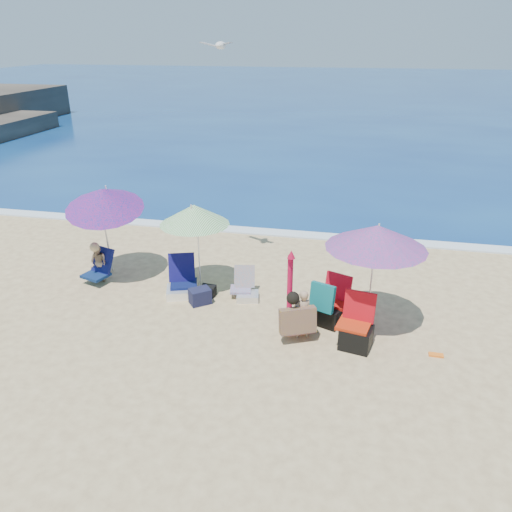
% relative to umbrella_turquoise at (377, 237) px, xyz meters
% --- Properties ---
extents(ground, '(120.00, 120.00, 0.00)m').
position_rel_umbrella_turquoise_xyz_m(ground, '(-1.94, -0.65, -1.82)').
color(ground, '#D8BC84').
rests_on(ground, ground).
extents(sea, '(120.00, 80.00, 0.12)m').
position_rel_umbrella_turquoise_xyz_m(sea, '(-1.94, 44.35, -1.87)').
color(sea, navy).
rests_on(sea, ground).
extents(foam, '(120.00, 0.50, 0.04)m').
position_rel_umbrella_turquoise_xyz_m(foam, '(-1.94, 4.45, -1.80)').
color(foam, white).
rests_on(foam, ground).
extents(umbrella_turquoise, '(1.89, 1.89, 2.07)m').
position_rel_umbrella_turquoise_xyz_m(umbrella_turquoise, '(0.00, 0.00, 0.00)').
color(umbrella_turquoise, white).
rests_on(umbrella_turquoise, ground).
extents(umbrella_striped, '(1.72, 1.72, 1.93)m').
position_rel_umbrella_turquoise_xyz_m(umbrella_striped, '(-3.64, 0.83, -0.13)').
color(umbrella_striped, white).
rests_on(umbrella_striped, ground).
extents(umbrella_blue, '(2.15, 2.19, 2.28)m').
position_rel_umbrella_turquoise_xyz_m(umbrella_blue, '(-5.67, 0.90, 0.05)').
color(umbrella_blue, silver).
rests_on(umbrella_blue, ground).
extents(furled_umbrella, '(0.17, 0.21, 1.42)m').
position_rel_umbrella_turquoise_xyz_m(furled_umbrella, '(-1.52, 0.08, -1.04)').
color(furled_umbrella, '#BF0D36').
rests_on(furled_umbrella, ground).
extents(chair_navy, '(0.75, 0.91, 0.79)m').
position_rel_umbrella_turquoise_xyz_m(chair_navy, '(-3.90, 0.53, -1.61)').
color(chair_navy, '#0B1442').
rests_on(chair_navy, ground).
extents(chair_rainbow, '(0.68, 0.68, 0.62)m').
position_rel_umbrella_turquoise_xyz_m(chair_rainbow, '(-2.53, 0.65, -1.65)').
color(chair_rainbow, '#C2444F').
rests_on(chair_rainbow, ground).
extents(camp_chair_left, '(0.69, 0.66, 0.96)m').
position_rel_umbrella_turquoise_xyz_m(camp_chair_left, '(-0.22, -0.72, -1.53)').
color(camp_chair_left, '#B92A0D').
rests_on(camp_chair_left, ground).
extents(camp_chair_right, '(0.97, 0.97, 0.96)m').
position_rel_umbrella_turquoise_xyz_m(camp_chair_right, '(-0.75, -0.07, -1.47)').
color(camp_chair_right, '#A7120B').
rests_on(camp_chair_right, ground).
extents(person_center, '(0.70, 0.76, 0.96)m').
position_rel_umbrella_turquoise_xyz_m(person_center, '(-1.22, -0.69, -1.36)').
color(person_center, tan).
rests_on(person_center, ground).
extents(person_left, '(0.69, 0.75, 0.95)m').
position_rel_umbrella_turquoise_xyz_m(person_left, '(-5.89, 0.72, -1.39)').
color(person_left, tan).
rests_on(person_left, ground).
extents(bag_navy_a, '(0.51, 0.49, 0.32)m').
position_rel_umbrella_turquoise_xyz_m(bag_navy_a, '(-3.38, 0.19, -1.66)').
color(bag_navy_a, '#181935').
rests_on(bag_navy_a, ground).
extents(bag_black_a, '(0.32, 0.25, 0.23)m').
position_rel_umbrella_turquoise_xyz_m(bag_black_a, '(-3.32, 0.55, -1.71)').
color(bag_black_a, black).
rests_on(bag_black_a, ground).
extents(bag_black_b, '(0.29, 0.21, 0.21)m').
position_rel_umbrella_turquoise_xyz_m(bag_black_b, '(-0.91, -0.05, -1.71)').
color(bag_black_b, black).
rests_on(bag_black_b, ground).
extents(orange_item, '(0.25, 0.11, 0.03)m').
position_rel_umbrella_turquoise_xyz_m(orange_item, '(1.16, -0.74, -1.80)').
color(orange_item, orange).
rests_on(orange_item, ground).
extents(seagull, '(0.76, 0.47, 0.15)m').
position_rel_umbrella_turquoise_xyz_m(seagull, '(-3.33, 2.02, 3.05)').
color(seagull, silver).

